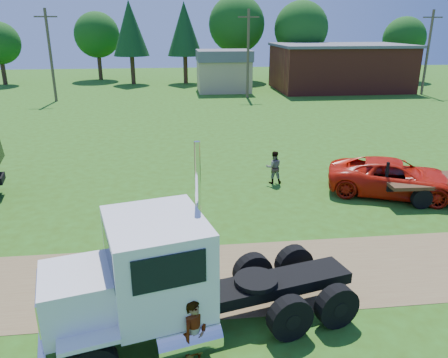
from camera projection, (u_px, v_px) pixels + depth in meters
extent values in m
plane|color=#2F5211|center=(243.00, 276.00, 13.87)|extent=(140.00, 140.00, 0.00)
cube|color=brown|center=(243.00, 276.00, 13.87)|extent=(120.00, 4.20, 0.01)
cube|color=black|center=(211.00, 298.00, 11.31)|extent=(8.00, 2.90, 0.32)
cylinder|color=black|center=(85.00, 307.00, 11.38)|extent=(1.23, 0.64, 1.17)
cylinder|color=black|center=(85.00, 307.00, 11.38)|extent=(0.49, 0.48, 0.41)
cylinder|color=black|center=(290.00, 318.00, 10.95)|extent=(1.23, 0.64, 1.17)
cylinder|color=black|center=(290.00, 318.00, 10.95)|extent=(0.49, 0.48, 0.41)
cylinder|color=black|center=(253.00, 272.00, 12.97)|extent=(1.23, 0.64, 1.17)
cylinder|color=black|center=(253.00, 272.00, 12.97)|extent=(0.49, 0.48, 0.41)
cylinder|color=black|center=(337.00, 306.00, 11.41)|extent=(1.23, 0.64, 1.17)
cylinder|color=black|center=(337.00, 306.00, 11.41)|extent=(0.49, 0.48, 0.41)
cylinder|color=black|center=(294.00, 264.00, 13.42)|extent=(1.23, 0.64, 1.17)
cylinder|color=black|center=(294.00, 264.00, 13.42)|extent=(0.49, 0.48, 0.41)
cube|color=silver|center=(86.00, 296.00, 10.03)|extent=(2.30, 2.22, 1.28)
cube|color=silver|center=(41.00, 307.00, 9.74)|extent=(0.47, 1.57, 1.07)
cube|color=silver|center=(43.00, 335.00, 9.97)|extent=(0.74, 2.42, 0.32)
cube|color=silver|center=(157.00, 262.00, 10.42)|extent=(2.79, 3.02, 2.24)
cube|color=black|center=(109.00, 252.00, 9.90)|extent=(0.56, 2.08, 0.91)
cube|color=black|center=(170.00, 272.00, 9.12)|extent=(1.56, 0.43, 0.80)
cube|color=black|center=(146.00, 222.00, 11.40)|extent=(1.56, 0.43, 0.80)
cube|color=silver|center=(89.00, 342.00, 9.14)|extent=(1.36, 0.77, 0.11)
cube|color=silver|center=(82.00, 284.00, 11.15)|extent=(1.36, 0.77, 0.11)
cylinder|color=silver|center=(188.00, 340.00, 9.94)|extent=(1.60, 0.98, 0.64)
cylinder|color=silver|center=(199.00, 234.00, 11.25)|extent=(0.18, 0.18, 4.90)
cylinder|color=black|center=(256.00, 280.00, 11.65)|extent=(1.42, 1.42, 0.13)
imported|color=red|center=(394.00, 178.00, 20.21)|extent=(6.56, 4.91, 1.66)
cylinder|color=black|center=(422.00, 199.00, 18.79)|extent=(0.90, 0.31, 0.89)
cylinder|color=black|center=(402.00, 184.00, 20.55)|extent=(0.90, 0.31, 0.89)
cube|color=black|center=(387.00, 172.00, 19.28)|extent=(0.11, 0.11, 0.89)
imported|color=#999999|center=(195.00, 335.00, 9.87)|extent=(0.78, 0.77, 1.82)
imported|color=#999999|center=(274.00, 167.00, 21.67)|extent=(0.83, 0.66, 1.65)
cube|color=maroon|center=(339.00, 68.00, 52.41)|extent=(15.00, 10.00, 5.00)
cube|color=#5B5B60|center=(341.00, 45.00, 51.52)|extent=(15.40, 10.40, 0.30)
cube|color=tan|center=(224.00, 76.00, 51.12)|extent=(6.00, 5.00, 3.60)
cube|color=#5B5B60|center=(224.00, 55.00, 50.35)|extent=(6.20, 5.40, 1.20)
cylinder|color=brown|center=(51.00, 56.00, 43.58)|extent=(0.28, 0.28, 9.00)
cube|color=brown|center=(46.00, 17.00, 42.33)|extent=(2.20, 0.14, 0.14)
cylinder|color=brown|center=(248.00, 55.00, 45.75)|extent=(0.28, 0.28, 9.00)
cube|color=brown|center=(249.00, 17.00, 44.51)|extent=(2.20, 0.14, 0.14)
cylinder|color=brown|center=(427.00, 53.00, 47.93)|extent=(0.28, 0.28, 9.00)
cube|color=brown|center=(433.00, 17.00, 46.69)|extent=(2.20, 0.14, 0.14)
cylinder|color=#352615|center=(4.00, 74.00, 56.90)|extent=(0.56, 0.56, 2.82)
cylinder|color=#352615|center=(100.00, 68.00, 61.94)|extent=(0.56, 0.56, 3.28)
sphere|color=#164711|center=(97.00, 35.00, 60.44)|extent=(6.19, 6.19, 6.19)
cylinder|color=#352615|center=(186.00, 69.00, 58.09)|extent=(0.56, 0.56, 3.61)
cone|color=black|center=(184.00, 29.00, 56.37)|extent=(4.54, 4.54, 6.71)
cylinder|color=#352615|center=(236.00, 66.00, 61.12)|extent=(0.56, 0.56, 4.03)
sphere|color=#164711|center=(237.00, 24.00, 59.28)|extent=(7.60, 7.60, 7.60)
cylinder|color=#352615|center=(299.00, 68.00, 59.51)|extent=(0.56, 0.56, 3.75)
sphere|color=#164711|center=(301.00, 28.00, 57.80)|extent=(7.07, 7.07, 7.07)
cylinder|color=#352615|center=(400.00, 69.00, 61.20)|extent=(0.56, 0.56, 3.04)
sphere|color=#164711|center=(404.00, 38.00, 59.81)|extent=(5.74, 5.74, 5.74)
cylinder|color=#352615|center=(133.00, 70.00, 57.29)|extent=(0.56, 0.56, 3.66)
cone|color=black|center=(130.00, 28.00, 55.55)|extent=(4.60, 4.60, 6.79)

